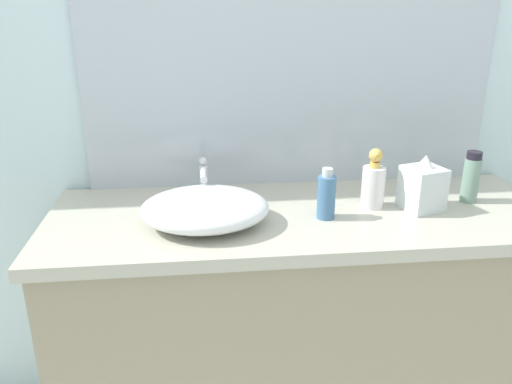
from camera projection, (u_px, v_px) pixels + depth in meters
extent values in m
cube|color=silver|center=(266.00, 52.00, 1.73)|extent=(6.00, 0.06, 2.60)
cube|color=gray|center=(300.00, 330.00, 1.75)|extent=(1.55, 0.53, 0.80)
cube|color=#B4B19C|center=(304.00, 217.00, 1.60)|extent=(1.59, 0.57, 0.04)
cube|color=#B2BCC6|center=(293.00, 2.00, 1.65)|extent=(1.41, 0.01, 1.23)
ellipsoid|color=white|center=(205.00, 208.00, 1.49)|extent=(0.38, 0.32, 0.10)
cylinder|color=silver|center=(204.00, 184.00, 1.66)|extent=(0.03, 0.03, 0.12)
cylinder|color=silver|center=(204.00, 175.00, 1.59)|extent=(0.02, 0.11, 0.02)
sphere|color=silver|center=(203.00, 161.00, 1.65)|extent=(0.03, 0.03, 0.03)
cylinder|color=silver|center=(373.00, 187.00, 1.61)|extent=(0.07, 0.07, 0.13)
cylinder|color=gold|center=(375.00, 165.00, 1.59)|extent=(0.03, 0.03, 0.02)
sphere|color=#DFAA53|center=(376.00, 155.00, 1.58)|extent=(0.04, 0.04, 0.04)
cylinder|color=gold|center=(377.00, 156.00, 1.56)|extent=(0.02, 0.02, 0.02)
cylinder|color=teal|center=(326.00, 197.00, 1.53)|extent=(0.05, 0.05, 0.13)
cylinder|color=silver|center=(328.00, 172.00, 1.50)|extent=(0.03, 0.03, 0.02)
cylinder|color=gray|center=(471.00, 180.00, 1.65)|extent=(0.05, 0.05, 0.15)
cylinder|color=black|center=(474.00, 155.00, 1.62)|extent=(0.05, 0.05, 0.02)
cube|color=silver|center=(422.00, 189.00, 1.59)|extent=(0.14, 0.14, 0.14)
cone|color=white|center=(426.00, 162.00, 1.56)|extent=(0.06, 0.06, 0.05)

